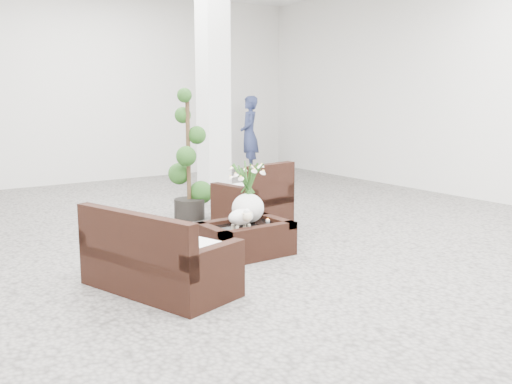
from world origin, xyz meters
TOP-DOWN VIEW (x-y plane):
  - ground at (0.00, 0.00)m, footprint 11.00×11.00m
  - column at (1.20, 2.80)m, footprint 0.40×0.40m
  - coffee_table at (-0.24, -0.26)m, footprint 0.90×0.60m
  - sheep_figurine at (-0.36, -0.36)m, footprint 0.28×0.23m
  - planter_narcissus at (-0.14, -0.16)m, footprint 0.44×0.44m
  - tealight at (0.06, -0.24)m, footprint 0.04×0.04m
  - armchair at (0.57, 0.80)m, footprint 0.88×0.86m
  - loveseat at (-1.44, -0.73)m, footprint 1.02×1.49m
  - topiary at (0.11, 1.62)m, footprint 0.45×0.45m
  - shopper at (3.29, 4.88)m, footprint 0.60×0.68m

SIDE VIEW (x-z plane):
  - ground at x=0.00m, z-range 0.00..0.00m
  - coffee_table at x=-0.24m, z-range 0.00..0.31m
  - tealight at x=0.06m, z-range 0.31..0.34m
  - loveseat at x=-1.44m, z-range 0.00..0.72m
  - armchair at x=0.57m, z-range 0.00..0.81m
  - sheep_figurine at x=-0.36m, z-range 0.31..0.52m
  - planter_narcissus at x=-0.14m, z-range 0.31..1.11m
  - shopper at x=3.29m, z-range 0.00..1.58m
  - topiary at x=0.11m, z-range 0.00..1.69m
  - column at x=1.20m, z-range 0.00..3.50m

